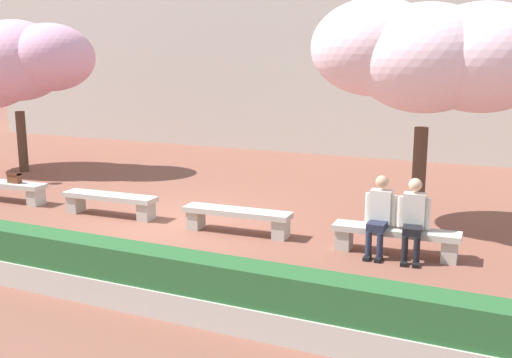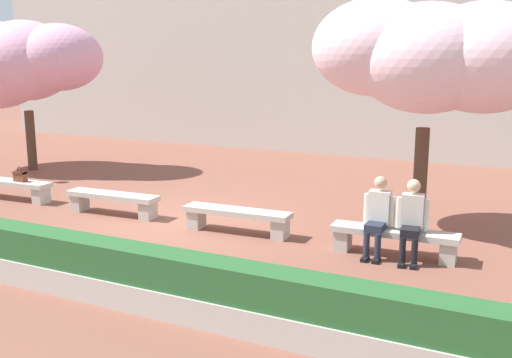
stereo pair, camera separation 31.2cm
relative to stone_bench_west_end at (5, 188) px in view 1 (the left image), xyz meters
name	(u,v)px [view 1 (the left image)]	position (x,y,z in m)	size (l,w,h in m)	color
ground_plane	(171,224)	(4.31, 0.00, -0.31)	(100.00, 100.00, 0.00)	brown
building_facade	(345,4)	(4.31, 11.13, 4.61)	(28.00, 4.00, 9.84)	#B7B2A8
stone_bench_west_end	(5,188)	(0.00, 0.00, 0.00)	(2.05, 0.53, 0.45)	#BCB7AD
stone_bench_near_west	(110,201)	(2.88, 0.00, 0.00)	(2.05, 0.53, 0.45)	#BCB7AD
stone_bench_center	(237,217)	(5.75, 0.00, 0.00)	(2.05, 0.53, 0.45)	#BCB7AD
stone_bench_near_east	(396,237)	(8.63, 0.00, 0.00)	(2.05, 0.53, 0.45)	#BCB7AD
person_seated_left	(380,212)	(8.36, -0.05, 0.39)	(0.51, 0.69, 1.29)	black
person_seated_right	(413,216)	(8.90, -0.05, 0.39)	(0.51, 0.71, 1.29)	black
handbag	(14,177)	(0.30, 0.00, 0.27)	(0.30, 0.15, 0.34)	brown
cherry_tree_main	(431,55)	(8.77, 1.65, 2.88)	(4.25, 2.83, 4.21)	#513828
cherry_tree_secondary	(7,62)	(-2.63, 2.78, 2.70)	(4.75, 3.14, 4.14)	#513828
planter_hedge_foreground	(36,259)	(4.31, -3.44, 0.08)	(14.42, 0.50, 0.80)	#BCB7AD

